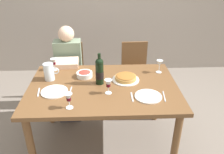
# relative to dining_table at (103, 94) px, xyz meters

# --- Properties ---
(ground_plane) EXTENTS (8.00, 8.00, 0.00)m
(ground_plane) POSITION_rel_dining_table_xyz_m (0.00, 0.00, -0.67)
(ground_plane) COLOR slate
(dining_table) EXTENTS (1.50, 1.00, 0.76)m
(dining_table) POSITION_rel_dining_table_xyz_m (0.00, 0.00, 0.00)
(dining_table) COLOR brown
(dining_table) RESTS_ON ground
(wine_bottle) EXTENTS (0.08, 0.08, 0.33)m
(wine_bottle) POSITION_rel_dining_table_xyz_m (-0.03, 0.05, 0.23)
(wine_bottle) COLOR black
(wine_bottle) RESTS_ON dining_table
(water_pitcher) EXTENTS (0.16, 0.10, 0.18)m
(water_pitcher) POSITION_rel_dining_table_xyz_m (-0.56, 0.16, 0.17)
(water_pitcher) COLOR silver
(water_pitcher) RESTS_ON dining_table
(baked_tart) EXTENTS (0.29, 0.29, 0.06)m
(baked_tart) POSITION_rel_dining_table_xyz_m (0.24, 0.11, 0.12)
(baked_tart) COLOR white
(baked_tart) RESTS_ON dining_table
(salad_bowl) EXTENTS (0.17, 0.17, 0.06)m
(salad_bowl) POSITION_rel_dining_table_xyz_m (-0.20, 0.21, 0.12)
(salad_bowl) COLOR white
(salad_bowl) RESTS_ON dining_table
(wine_glass_left_diner) EXTENTS (0.07, 0.07, 0.14)m
(wine_glass_left_diner) POSITION_rel_dining_table_xyz_m (0.05, -0.14, 0.19)
(wine_glass_left_diner) COLOR silver
(wine_glass_left_diner) RESTS_ON dining_table
(wine_glass_right_diner) EXTENTS (0.07, 0.07, 0.14)m
(wine_glass_right_diner) POSITION_rel_dining_table_xyz_m (-0.55, 0.39, 0.19)
(wine_glass_right_diner) COLOR silver
(wine_glass_right_diner) RESTS_ON dining_table
(wine_glass_centre) EXTENTS (0.07, 0.07, 0.15)m
(wine_glass_centre) POSITION_rel_dining_table_xyz_m (0.63, 0.28, 0.20)
(wine_glass_centre) COLOR silver
(wine_glass_centre) RESTS_ON dining_table
(wine_glass_spare) EXTENTS (0.07, 0.07, 0.14)m
(wine_glass_spare) POSITION_rel_dining_table_xyz_m (-0.29, -0.37, 0.19)
(wine_glass_spare) COLOR silver
(wine_glass_spare) RESTS_ON dining_table
(dinner_plate_left_setting) EXTENTS (0.25, 0.25, 0.01)m
(dinner_plate_left_setting) POSITION_rel_dining_table_xyz_m (0.42, -0.22, 0.10)
(dinner_plate_left_setting) COLOR white
(dinner_plate_left_setting) RESTS_ON dining_table
(dinner_plate_right_setting) EXTENTS (0.26, 0.26, 0.01)m
(dinner_plate_right_setting) POSITION_rel_dining_table_xyz_m (-0.47, -0.10, 0.10)
(dinner_plate_right_setting) COLOR white
(dinner_plate_right_setting) RESTS_ON dining_table
(fork_left_setting) EXTENTS (0.01, 0.16, 0.00)m
(fork_left_setting) POSITION_rel_dining_table_xyz_m (0.27, -0.22, 0.09)
(fork_left_setting) COLOR silver
(fork_left_setting) RESTS_ON dining_table
(knife_left_setting) EXTENTS (0.03, 0.18, 0.00)m
(knife_left_setting) POSITION_rel_dining_table_xyz_m (0.57, -0.22, 0.09)
(knife_left_setting) COLOR silver
(knife_left_setting) RESTS_ON dining_table
(knife_right_setting) EXTENTS (0.02, 0.18, 0.00)m
(knife_right_setting) POSITION_rel_dining_table_xyz_m (-0.32, -0.10, 0.09)
(knife_right_setting) COLOR silver
(knife_right_setting) RESTS_ON dining_table
(spoon_right_setting) EXTENTS (0.04, 0.16, 0.00)m
(spoon_right_setting) POSITION_rel_dining_table_xyz_m (-0.62, -0.10, 0.09)
(spoon_right_setting) COLOR silver
(spoon_right_setting) RESTS_ON dining_table
(chair_left) EXTENTS (0.42, 0.42, 0.87)m
(chair_left) POSITION_rel_dining_table_xyz_m (-0.45, 0.91, -0.17)
(chair_left) COLOR brown
(chair_left) RESTS_ON ground
(diner_left) EXTENTS (0.35, 0.51, 1.16)m
(diner_left) POSITION_rel_dining_table_xyz_m (-0.45, 0.68, -0.05)
(diner_left) COLOR gray
(diner_left) RESTS_ON ground
(chair_right) EXTENTS (0.41, 0.41, 0.87)m
(chair_right) POSITION_rel_dining_table_xyz_m (0.45, 0.90, -0.17)
(chair_right) COLOR brown
(chair_right) RESTS_ON ground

